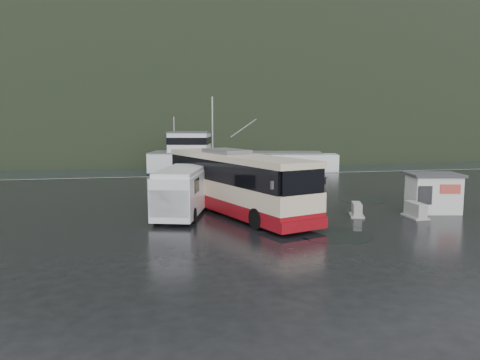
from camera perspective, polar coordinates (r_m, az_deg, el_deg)
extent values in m
plane|color=black|center=(26.51, 0.29, -4.45)|extent=(160.00, 160.00, 0.00)
cube|color=black|center=(135.63, -9.17, 4.91)|extent=(300.00, 180.00, 0.02)
cube|color=#999993|center=(46.04, -4.74, 0.53)|extent=(160.00, 0.60, 1.50)
ellipsoid|color=black|center=(275.90, -8.24, 6.08)|extent=(780.00, 540.00, 570.00)
cylinder|color=black|center=(22.77, 11.57, -6.55)|extent=(3.63, 3.63, 0.01)
cylinder|color=black|center=(21.15, 5.71, -7.51)|extent=(2.19, 2.19, 0.01)
cylinder|color=black|center=(32.83, 14.66, -2.40)|extent=(3.09, 3.09, 0.01)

